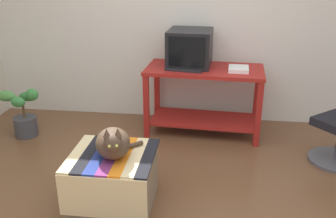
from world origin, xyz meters
name	(u,v)px	position (x,y,z in m)	size (l,w,h in m)	color
ground_plane	(163,215)	(0.00, 0.00, 0.00)	(14.00, 14.00, 0.00)	brown
back_wall	(186,11)	(0.00, 2.05, 1.30)	(8.00, 0.10, 2.60)	silver
desk	(204,89)	(0.25, 1.60, 0.51)	(1.31, 0.70, 0.75)	maroon
tv_monitor	(190,48)	(0.07, 1.69, 0.95)	(0.50, 0.53, 0.40)	black
keyboard	(184,69)	(0.03, 1.47, 0.77)	(0.40, 0.15, 0.02)	black
book	(239,69)	(0.61, 1.53, 0.77)	(0.21, 0.24, 0.04)	white
ottoman_with_blanket	(114,179)	(-0.41, 0.12, 0.22)	(0.66, 0.64, 0.44)	#7A664C
cat	(113,143)	(-0.39, 0.08, 0.56)	(0.37, 0.43, 0.29)	#473323
potted_plant	(24,115)	(-1.73, 1.24, 0.24)	(0.47, 0.34, 0.57)	#3D3D42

